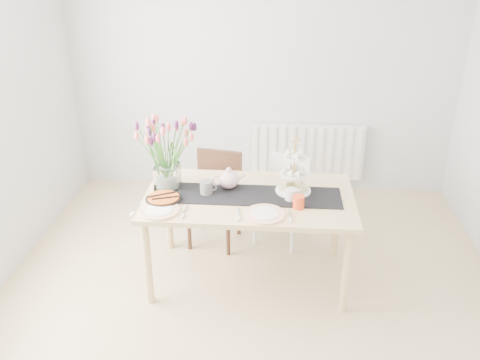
# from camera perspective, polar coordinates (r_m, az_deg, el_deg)

# --- Properties ---
(room_shell) EXTENTS (4.50, 4.50, 4.50)m
(room_shell) POSITION_cam_1_polar(r_m,az_deg,el_deg) (3.17, 1.05, 2.62)
(room_shell) COLOR tan
(room_shell) RESTS_ON ground
(radiator) EXTENTS (1.20, 0.08, 0.60)m
(radiator) POSITION_cam_1_polar(r_m,az_deg,el_deg) (5.52, 7.55, 3.17)
(radiator) COLOR white
(radiator) RESTS_ON room_shell
(dining_table) EXTENTS (1.60, 0.90, 0.75)m
(dining_table) POSITION_cam_1_polar(r_m,az_deg,el_deg) (3.92, 1.03, -2.75)
(dining_table) COLOR tan
(dining_table) RESTS_ON ground
(chair_brown) EXTENTS (0.48, 0.48, 0.83)m
(chair_brown) POSITION_cam_1_polar(r_m,az_deg,el_deg) (4.56, -2.65, -1.22)
(chair_brown) COLOR #331D12
(chair_brown) RESTS_ON ground
(chair_white) EXTENTS (0.51, 0.51, 0.77)m
(chair_white) POSITION_cam_1_polar(r_m,az_deg,el_deg) (4.62, 5.09, -1.42)
(chair_white) COLOR white
(chair_white) RESTS_ON ground
(table_runner) EXTENTS (1.40, 0.35, 0.01)m
(table_runner) POSITION_cam_1_polar(r_m,az_deg,el_deg) (3.89, 1.04, -1.71)
(table_runner) COLOR black
(table_runner) RESTS_ON dining_table
(tulip_vase) EXTENTS (0.68, 0.68, 0.58)m
(tulip_vase) POSITION_cam_1_polar(r_m,az_deg,el_deg) (3.92, -8.42, 4.16)
(tulip_vase) COLOR silver
(tulip_vase) RESTS_ON dining_table
(cake_stand) EXTENTS (0.28, 0.28, 0.40)m
(cake_stand) POSITION_cam_1_polar(r_m,az_deg,el_deg) (3.91, 6.04, 0.16)
(cake_stand) COLOR gold
(cake_stand) RESTS_ON dining_table
(teapot) EXTENTS (0.29, 0.26, 0.17)m
(teapot) POSITION_cam_1_polar(r_m,az_deg,el_deg) (3.96, -1.27, 0.07)
(teapot) COLOR white
(teapot) RESTS_ON dining_table
(cream_jug) EXTENTS (0.10, 0.10, 0.09)m
(cream_jug) POSITION_cam_1_polar(r_m,az_deg,el_deg) (3.82, 5.77, -1.66)
(cream_jug) COLOR silver
(cream_jug) RESTS_ON dining_table
(tart_tin) EXTENTS (0.27, 0.27, 0.03)m
(tart_tin) POSITION_cam_1_polar(r_m,az_deg,el_deg) (3.85, -8.60, -2.09)
(tart_tin) COLOR black
(tart_tin) RESTS_ON dining_table
(mug_grey) EXTENTS (0.11, 0.11, 0.11)m
(mug_grey) POSITION_cam_1_polar(r_m,az_deg,el_deg) (3.89, -3.81, -0.88)
(mug_grey) COLOR slate
(mug_grey) RESTS_ON dining_table
(mug_orange) EXTENTS (0.11, 0.11, 0.10)m
(mug_orange) POSITION_cam_1_polar(r_m,az_deg,el_deg) (3.71, 6.60, -2.47)
(mug_orange) COLOR #F5461B
(mug_orange) RESTS_ON dining_table
(plate_left) EXTENTS (0.33, 0.33, 0.02)m
(plate_left) POSITION_cam_1_polar(r_m,az_deg,el_deg) (3.71, -9.06, -3.38)
(plate_left) COLOR white
(plate_left) RESTS_ON dining_table
(plate_right) EXTENTS (0.32, 0.32, 0.02)m
(plate_right) POSITION_cam_1_polar(r_m,az_deg,el_deg) (3.62, 2.78, -3.86)
(plate_right) COLOR white
(plate_right) RESTS_ON dining_table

